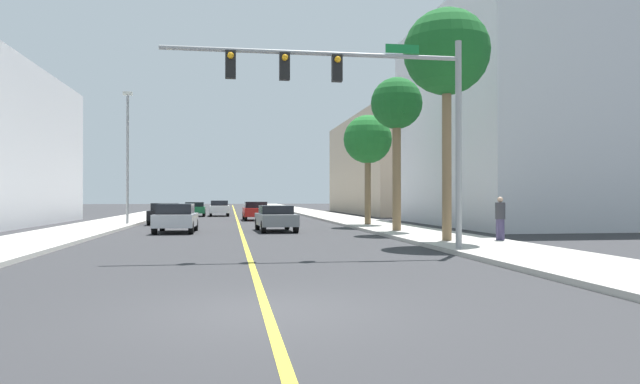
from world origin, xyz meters
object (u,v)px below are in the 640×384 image
car_black (165,213)px  palm_far (368,140)px  car_green (195,209)px  traffic_signal_mast (365,94)px  palm_mid (397,107)px  street_lamp (128,151)px  car_red (256,211)px  car_white (219,208)px  pedestrian (500,219)px  car_silver (176,217)px  car_gray (276,218)px  palm_near (446,54)px

car_black → palm_far: bearing=156.6°
palm_far → car_green: (-11.46, 20.38, -4.53)m
traffic_signal_mast → palm_mid: (3.93, 9.80, 1.18)m
street_lamp → car_red: (8.24, 7.48, -3.93)m
car_white → pedestrian: size_ratio=2.73×
traffic_signal_mast → street_lamp: (-10.49, 19.37, -0.41)m
car_silver → traffic_signal_mast: bearing=-59.5°
traffic_signal_mast → car_white: 37.81m
car_gray → pedestrian: (7.88, -9.49, 0.26)m
palm_near → pedestrian: palm_near is taller
palm_near → pedestrian: 6.64m
street_lamp → pedestrian: street_lamp is taller
traffic_signal_mast → palm_far: bearing=76.1°
palm_mid → car_red: 18.96m
car_green → street_lamp: bearing=-101.5°
traffic_signal_mast → palm_far: size_ratio=1.44×
car_gray → car_black: 11.04m
palm_mid → palm_far: 6.60m
palm_near → car_white: bearing=105.1°
car_gray → palm_near: bearing=-60.7°
traffic_signal_mast → palm_far: (4.05, 16.31, 0.15)m
street_lamp → car_green: (3.08, 17.32, -3.97)m
car_green → car_red: bearing=-63.7°
palm_near → palm_mid: (-0.05, 6.52, -1.04)m
palm_mid → car_black: size_ratio=1.92×
palm_far → car_white: palm_far is taller
palm_near → pedestrian: (2.07, -0.22, -6.31)m
traffic_signal_mast → car_silver: (-6.92, 12.23, -4.31)m
car_black → car_gray: bearing=125.6°
street_lamp → car_silver: bearing=-63.4°
pedestrian → street_lamp: bearing=27.2°
car_red → car_green: 11.11m
pedestrian → car_white: bearing=0.1°
car_white → palm_near: bearing=-76.5°
traffic_signal_mast → street_lamp: street_lamp is taller
car_red → car_gray: bearing=-89.6°
car_red → palm_far: bearing=-60.4°
street_lamp → car_white: street_lamp is taller
car_red → car_black: bearing=-139.8°
palm_far → car_silver: (-10.96, -4.08, -4.47)m
traffic_signal_mast → car_green: 37.69m
traffic_signal_mast → pedestrian: bearing=26.8°
car_silver → car_red: bearing=73.3°
palm_mid → car_green: 29.72m
car_white → pedestrian: bearing=-73.4°
street_lamp → car_gray: bearing=-38.2°
palm_mid → pedestrian: size_ratio=4.54×
car_silver → car_green: bearing=92.2°
traffic_signal_mast → car_green: bearing=101.4°
car_gray → car_black: size_ratio=1.07×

